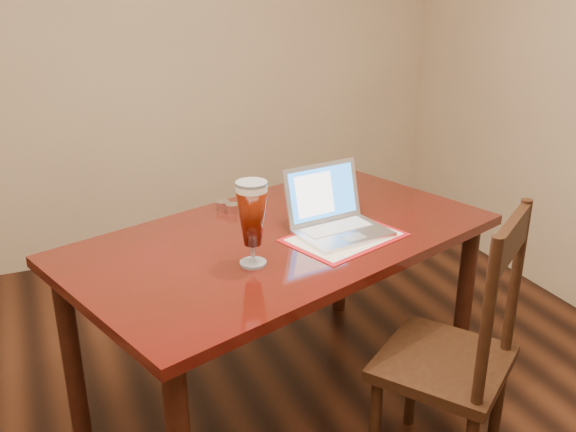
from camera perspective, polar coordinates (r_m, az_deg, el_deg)
name	(u,v)px	position (r m, az deg, el deg)	size (l,w,h in m)	color
room_shell	(247,9)	(1.72, -3.66, 17.91)	(4.51, 5.01, 2.71)	tan
dining_table	(283,254)	(2.69, -0.48, -3.41)	(1.98, 1.50, 1.15)	#430A09
dining_chair	(454,357)	(2.49, 14.57, -12.06)	(0.64, 0.64, 1.11)	black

